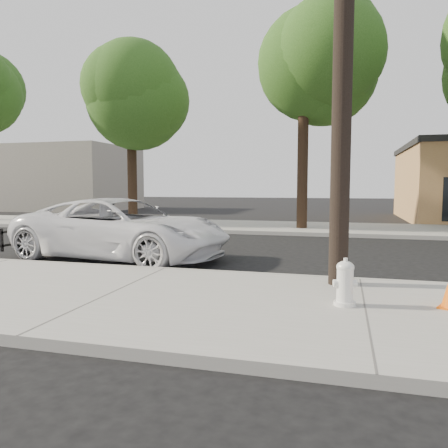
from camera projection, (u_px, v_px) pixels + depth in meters
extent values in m
plane|color=black|center=(197.00, 259.00, 11.38)|extent=(120.00, 120.00, 0.00)
cube|color=gray|center=(113.00, 296.00, 7.24)|extent=(90.00, 4.40, 0.15)
cube|color=gray|center=(258.00, 227.00, 19.54)|extent=(90.00, 5.00, 0.15)
cube|color=#9E9B93|center=(165.00, 271.00, 9.35)|extent=(90.00, 0.12, 0.16)
cube|color=gray|center=(44.00, 179.00, 35.63)|extent=(14.00, 8.00, 5.00)
cylinder|color=black|center=(344.00, 24.00, 7.43)|extent=(0.34, 0.34, 9.00)
cylinder|color=black|center=(132.00, 178.00, 20.63)|extent=(0.44, 0.44, 4.25)
sphere|color=#1D4212|center=(131.00, 102.00, 20.33)|extent=(4.20, 4.20, 4.20)
sphere|color=#1D4212|center=(137.00, 74.00, 19.68)|extent=(3.36, 3.36, 3.36)
cylinder|color=black|center=(303.00, 171.00, 18.13)|extent=(0.44, 0.44, 4.75)
sphere|color=#1D4212|center=(304.00, 73.00, 17.78)|extent=(4.80, 4.80, 4.80)
sphere|color=#1D4212|center=(320.00, 35.00, 17.04)|extent=(3.84, 3.84, 3.84)
imported|color=white|center=(122.00, 229.00, 11.35)|extent=(6.00, 3.35, 1.59)
cylinder|color=white|center=(344.00, 303.00, 6.42)|extent=(0.32, 0.32, 0.06)
cylinder|color=white|center=(345.00, 287.00, 6.40)|extent=(0.24, 0.24, 0.55)
ellipsoid|color=white|center=(345.00, 267.00, 6.38)|extent=(0.26, 0.26, 0.18)
cylinder|color=white|center=(345.00, 283.00, 6.40)|extent=(0.36, 0.19, 0.11)
cylinder|color=white|center=(345.00, 283.00, 6.40)|extent=(0.18, 0.21, 0.14)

